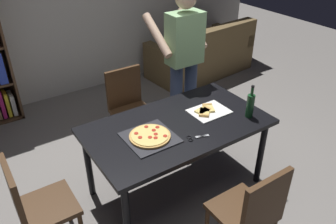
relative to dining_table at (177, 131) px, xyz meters
name	(u,v)px	position (x,y,z in m)	size (l,w,h in m)	color
ground_plane	(176,186)	(0.00, 0.00, -0.68)	(12.00, 12.00, 0.00)	gray
dining_table	(177,131)	(0.00, 0.00, 0.00)	(1.63, 0.92, 0.75)	black
chair_near_camera	(251,211)	(0.00, -0.95, -0.16)	(0.42, 0.42, 0.90)	#472D19
chair_far_side	(129,103)	(0.00, 0.95, -0.16)	(0.42, 0.42, 0.90)	#472D19
chair_left_end	(34,204)	(-1.30, 0.00, -0.16)	(0.42, 0.42, 0.90)	#472D19
couch	(202,57)	(1.91, 1.99, -0.37)	(1.77, 1.01, 0.85)	brown
person_serving_pizza	(183,58)	(0.59, 0.73, 0.32)	(0.55, 0.54, 1.75)	#38476B
pepperoni_pizza_on_tray	(150,136)	(-0.31, -0.05, 0.09)	(0.41, 0.41, 0.04)	#2D2D33
pizza_slices_on_towel	(207,111)	(0.36, 0.02, 0.09)	(0.36, 0.28, 0.03)	white
wine_bottle	(250,105)	(0.63, -0.26, 0.19)	(0.07, 0.07, 0.32)	#194723
kitchen_scissors	(194,138)	(-0.01, -0.25, 0.08)	(0.20, 0.11, 0.01)	silver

